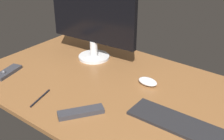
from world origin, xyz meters
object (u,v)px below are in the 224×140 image
pen (40,98)px  computer_mouse (148,82)px  keyboard (185,126)px  media_remote (8,72)px  tv_remote (81,112)px  monitor (93,18)px

pen → computer_mouse: bearing=125.6°
keyboard → pen: 62.63cm
media_remote → tv_remote: 53.77cm
monitor → pen: bearing=-84.7°
tv_remote → keyboard: bearing=-29.2°
monitor → computer_mouse: size_ratio=5.35×
keyboard → tv_remote: bearing=-154.9°
media_remote → computer_mouse: bearing=104.3°
computer_mouse → tv_remote: size_ratio=0.52×
keyboard → pen: keyboard is taller
computer_mouse → media_remote: size_ratio=0.58×
monitor → keyboard: size_ratio=1.15×
monitor → pen: (9.04, -46.74, -23.28)cm
tv_remote → pen: (-22.13, -2.59, -0.65)cm
monitor → computer_mouse: monitor is taller
tv_remote → monitor: bearing=70.0°
computer_mouse → media_remote: same height
monitor → media_remote: 52.41cm
computer_mouse → media_remote: 71.40cm
monitor → tv_remote: (31.18, -44.15, -22.64)cm
monitor → tv_remote: bearing=-60.4°
computer_mouse → media_remote: bearing=-148.8°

